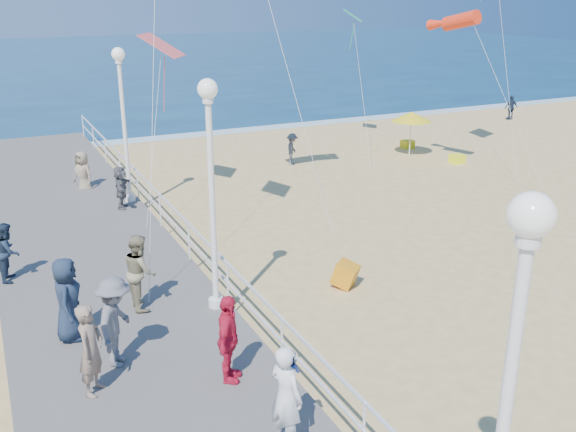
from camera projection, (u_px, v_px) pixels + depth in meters
name	position (u px, v px, depth m)	size (l,w,h in m)	color
ground	(402.00, 280.00, 17.50)	(160.00, 160.00, 0.00)	#D9B971
ocean	(67.00, 62.00, 72.75)	(160.00, 90.00, 0.05)	navy
surf_line	(182.00, 136.00, 34.91)	(160.00, 1.20, 0.04)	white
boardwalk	(126.00, 333.00, 14.35)	(5.00, 44.00, 0.40)	slate
railing	(227.00, 271.00, 15.01)	(0.05, 42.00, 0.55)	white
lamp_post_near	(509.00, 388.00, 6.44)	(0.44, 0.44, 5.32)	white
lamp_post_mid	(211.00, 173.00, 14.09)	(0.44, 0.44, 5.32)	white
lamp_post_far	(123.00, 110.00, 21.74)	(0.44, 0.44, 5.32)	white
woman_holding_toddler	(286.00, 396.00, 10.25)	(0.66, 0.43, 1.81)	white
toddler_held	(290.00, 372.00, 10.33)	(0.37, 0.29, 0.77)	#3048B4
spectator_1	(140.00, 271.00, 14.87)	(0.87, 0.68, 1.80)	gray
spectator_2	(115.00, 322.00, 12.52)	(1.21, 0.69, 1.87)	slate
spectator_3	(228.00, 339.00, 11.99)	(1.03, 0.43, 1.76)	red
spectator_4	(68.00, 299.00, 13.47)	(0.90, 0.59, 1.84)	#1B283D
spectator_5	(121.00, 187.00, 21.85)	(1.37, 0.44, 1.48)	#58585D
spectator_6	(91.00, 350.00, 11.62)	(0.65, 0.43, 1.78)	#856E5C
spectator_7	(8.00, 251.00, 16.36)	(0.75, 0.58, 1.53)	#1B283C
beach_walker_a	(292.00, 149.00, 28.99)	(0.93, 0.53, 1.44)	#56575B
beach_walker_b	(511.00, 108.00, 39.30)	(0.87, 0.36, 1.49)	#1B273C
beach_walker_c	(83.00, 175.00, 24.26)	(0.88, 0.57, 1.80)	gray
box_kite	(345.00, 277.00, 16.98)	(0.55, 0.55, 0.60)	#D5510C
beach_umbrella	(412.00, 117.00, 30.10)	(1.90, 1.90, 2.14)	white
beach_chair_left	(407.00, 144.00, 32.28)	(0.55, 0.55, 0.40)	yellow
beach_chair_right	(457.00, 159.00, 29.41)	(0.55, 0.55, 0.40)	#FAFF1A
kite_windsock	(461.00, 21.00, 25.08)	(0.56, 0.56, 2.58)	#FD3215
kite_diamond_pink	(162.00, 45.00, 22.20)	(1.49, 1.49, 0.02)	#E85655
kite_diamond_green	(353.00, 15.00, 31.06)	(1.06, 1.06, 0.02)	#25AE67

